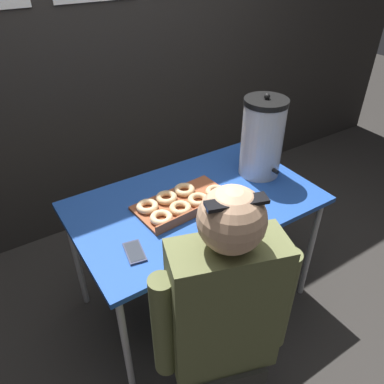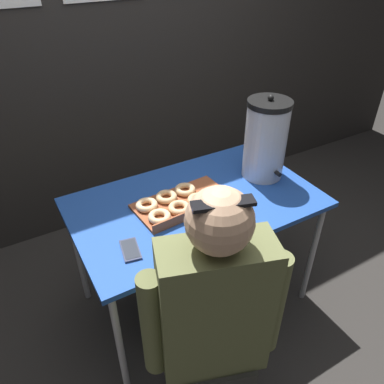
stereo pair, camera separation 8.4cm
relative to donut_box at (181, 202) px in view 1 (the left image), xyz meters
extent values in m
plane|color=#2D2B28|center=(0.08, 0.00, -0.77)|extent=(12.00, 12.00, 0.00)
cube|color=#282623|center=(0.08, 1.12, 0.59)|extent=(6.00, 0.10, 2.72)
cube|color=#1E479E|center=(0.08, 0.00, -0.04)|extent=(1.26, 0.76, 0.03)
cylinder|color=#ADADB2|center=(-0.50, -0.33, -0.41)|extent=(0.03, 0.03, 0.72)
cylinder|color=#ADADB2|center=(0.67, -0.33, -0.41)|extent=(0.03, 0.03, 0.72)
cylinder|color=#ADADB2|center=(-0.50, 0.33, -0.41)|extent=(0.03, 0.03, 0.72)
cylinder|color=#ADADB2|center=(0.67, 0.33, -0.41)|extent=(0.03, 0.03, 0.72)
cube|color=brown|center=(0.01, 0.01, -0.01)|extent=(0.50, 0.29, 0.02)
cube|color=brown|center=(0.02, -0.11, 0.01)|extent=(0.48, 0.05, 0.04)
torus|color=#E7B986|center=(-0.15, -0.07, 0.01)|extent=(0.13, 0.13, 0.03)
torus|color=tan|center=(-0.04, -0.05, 0.01)|extent=(0.14, 0.14, 0.03)
torus|color=#DAAC79|center=(0.07, -0.04, 0.01)|extent=(0.15, 0.15, 0.03)
torus|color=#DCAF7C|center=(0.19, -0.03, 0.01)|extent=(0.14, 0.14, 0.03)
torus|color=#E6B885|center=(-0.17, 0.05, 0.01)|extent=(0.13, 0.13, 0.03)
torus|color=#DBAE7B|center=(-0.05, 0.06, 0.01)|extent=(0.12, 0.12, 0.03)
torus|color=#DCAE7B|center=(0.06, 0.07, 0.01)|extent=(0.14, 0.14, 0.03)
cylinder|color=silver|center=(0.54, 0.03, 0.18)|extent=(0.23, 0.23, 0.41)
cylinder|color=black|center=(0.54, 0.03, 0.40)|extent=(0.23, 0.23, 0.03)
sphere|color=black|center=(0.54, 0.03, 0.43)|extent=(0.03, 0.03, 0.03)
cylinder|color=black|center=(0.54, -0.09, 0.05)|extent=(0.02, 0.06, 0.02)
cube|color=#2D334C|center=(-0.35, -0.18, -0.02)|extent=(0.10, 0.15, 0.01)
cube|color=#2D333D|center=(-0.35, -0.18, -0.01)|extent=(0.08, 0.13, 0.00)
cube|color=#60663D|center=(-0.20, -0.63, 0.00)|extent=(0.43, 0.29, 0.61)
sphere|color=tan|center=(-0.20, -0.63, 0.41)|extent=(0.21, 0.21, 0.21)
cube|color=black|center=(-0.21, -0.65, 0.49)|extent=(0.19, 0.10, 0.01)
cylinder|color=#60663D|center=(0.01, -0.70, -0.04)|extent=(0.09, 0.09, 0.48)
cylinder|color=#60663D|center=(-0.42, -0.56, -0.04)|extent=(0.09, 0.09, 0.48)
camera|label=1|loc=(-0.77, -1.29, 1.11)|focal=35.00mm
camera|label=2|loc=(-0.70, -1.34, 1.11)|focal=35.00mm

